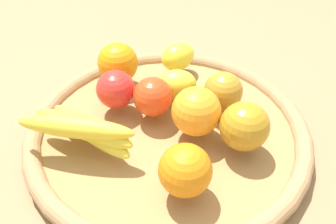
{
  "coord_description": "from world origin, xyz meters",
  "views": [
    {
      "loc": [
        0.37,
        0.23,
        0.42
      ],
      "look_at": [
        0.0,
        0.0,
        0.06
      ],
      "focal_mm": 37.04,
      "sensor_mm": 36.0,
      "label": 1
    }
  ],
  "objects_px": {
    "orange_0": "(185,170)",
    "orange_1": "(196,111)",
    "orange_2": "(118,63)",
    "apple_2": "(244,126)",
    "lemon_0": "(178,56)",
    "apple_1": "(223,91)",
    "lemon_1": "(176,85)",
    "apple_3": "(153,97)",
    "banana_bunch": "(82,128)",
    "apple_0": "(116,89)"
  },
  "relations": [
    {
      "from": "orange_0",
      "to": "orange_1",
      "type": "xyz_separation_m",
      "value": [
        -0.11,
        -0.04,
        0.0
      ]
    },
    {
      "from": "orange_2",
      "to": "apple_2",
      "type": "xyz_separation_m",
      "value": [
        0.04,
        0.27,
        -0.0
      ]
    },
    {
      "from": "lemon_0",
      "to": "apple_1",
      "type": "bearing_deg",
      "value": 62.75
    },
    {
      "from": "lemon_1",
      "to": "orange_0",
      "type": "bearing_deg",
      "value": 34.42
    },
    {
      "from": "orange_0",
      "to": "orange_2",
      "type": "xyz_separation_m",
      "value": [
        -0.16,
        -0.24,
        0.0
      ]
    },
    {
      "from": "orange_1",
      "to": "apple_3",
      "type": "bearing_deg",
      "value": -90.86
    },
    {
      "from": "orange_0",
      "to": "lemon_1",
      "type": "distance_m",
      "value": 0.21
    },
    {
      "from": "orange_2",
      "to": "lemon_1",
      "type": "relative_size",
      "value": 1.05
    },
    {
      "from": "banana_bunch",
      "to": "orange_1",
      "type": "height_order",
      "value": "orange_1"
    },
    {
      "from": "apple_1",
      "to": "lemon_0",
      "type": "xyz_separation_m",
      "value": [
        -0.07,
        -0.13,
        -0.01
      ]
    },
    {
      "from": "orange_2",
      "to": "lemon_1",
      "type": "height_order",
      "value": "orange_2"
    },
    {
      "from": "lemon_0",
      "to": "orange_1",
      "type": "height_order",
      "value": "orange_1"
    },
    {
      "from": "orange_0",
      "to": "banana_bunch",
      "type": "bearing_deg",
      "value": -87.39
    },
    {
      "from": "apple_3",
      "to": "orange_0",
      "type": "bearing_deg",
      "value": 48.64
    },
    {
      "from": "apple_3",
      "to": "apple_1",
      "type": "xyz_separation_m",
      "value": [
        -0.08,
        0.09,
        0.0
      ]
    },
    {
      "from": "lemon_1",
      "to": "apple_0",
      "type": "height_order",
      "value": "apple_0"
    },
    {
      "from": "orange_2",
      "to": "banana_bunch",
      "type": "height_order",
      "value": "orange_2"
    },
    {
      "from": "apple_1",
      "to": "lemon_1",
      "type": "bearing_deg",
      "value": -77.87
    },
    {
      "from": "lemon_1",
      "to": "apple_0",
      "type": "bearing_deg",
      "value": -45.06
    },
    {
      "from": "orange_0",
      "to": "lemon_1",
      "type": "bearing_deg",
      "value": -145.58
    },
    {
      "from": "lemon_1",
      "to": "lemon_0",
      "type": "relative_size",
      "value": 0.98
    },
    {
      "from": "apple_2",
      "to": "orange_0",
      "type": "bearing_deg",
      "value": -15.22
    },
    {
      "from": "orange_0",
      "to": "orange_1",
      "type": "height_order",
      "value": "orange_1"
    },
    {
      "from": "apple_3",
      "to": "apple_2",
      "type": "xyz_separation_m",
      "value": [
        -0.01,
        0.16,
        0.0
      ]
    },
    {
      "from": "banana_bunch",
      "to": "apple_0",
      "type": "bearing_deg",
      "value": -169.74
    },
    {
      "from": "apple_2",
      "to": "lemon_0",
      "type": "distance_m",
      "value": 0.24
    },
    {
      "from": "lemon_1",
      "to": "banana_bunch",
      "type": "distance_m",
      "value": 0.19
    },
    {
      "from": "lemon_1",
      "to": "apple_2",
      "type": "distance_m",
      "value": 0.16
    },
    {
      "from": "apple_1",
      "to": "orange_1",
      "type": "height_order",
      "value": "orange_1"
    },
    {
      "from": "lemon_1",
      "to": "apple_2",
      "type": "relative_size",
      "value": 0.96
    },
    {
      "from": "apple_3",
      "to": "apple_2",
      "type": "bearing_deg",
      "value": 92.89
    },
    {
      "from": "apple_1",
      "to": "lemon_1",
      "type": "relative_size",
      "value": 0.92
    },
    {
      "from": "orange_2",
      "to": "lemon_0",
      "type": "bearing_deg",
      "value": 142.64
    },
    {
      "from": "apple_1",
      "to": "orange_0",
      "type": "bearing_deg",
      "value": 10.3
    },
    {
      "from": "apple_3",
      "to": "lemon_0",
      "type": "distance_m",
      "value": 0.15
    },
    {
      "from": "apple_3",
      "to": "orange_1",
      "type": "distance_m",
      "value": 0.08
    },
    {
      "from": "orange_1",
      "to": "apple_0",
      "type": "bearing_deg",
      "value": -84.07
    },
    {
      "from": "apple_0",
      "to": "orange_2",
      "type": "bearing_deg",
      "value": -144.43
    },
    {
      "from": "apple_1",
      "to": "banana_bunch",
      "type": "relative_size",
      "value": 0.37
    },
    {
      "from": "apple_2",
      "to": "orange_1",
      "type": "height_order",
      "value": "orange_1"
    },
    {
      "from": "orange_2",
      "to": "apple_0",
      "type": "bearing_deg",
      "value": 35.57
    },
    {
      "from": "apple_3",
      "to": "orange_1",
      "type": "bearing_deg",
      "value": 89.14
    },
    {
      "from": "apple_0",
      "to": "apple_3",
      "type": "bearing_deg",
      "value": 104.21
    },
    {
      "from": "orange_0",
      "to": "lemon_0",
      "type": "xyz_separation_m",
      "value": [
        -0.26,
        -0.16,
        -0.01
      ]
    },
    {
      "from": "apple_1",
      "to": "lemon_0",
      "type": "height_order",
      "value": "apple_1"
    },
    {
      "from": "lemon_0",
      "to": "apple_2",
      "type": "bearing_deg",
      "value": 55.43
    },
    {
      "from": "orange_2",
      "to": "apple_0",
      "type": "relative_size",
      "value": 1.14
    },
    {
      "from": "apple_2",
      "to": "banana_bunch",
      "type": "bearing_deg",
      "value": -58.3
    },
    {
      "from": "apple_2",
      "to": "orange_1",
      "type": "bearing_deg",
      "value": -83.09
    },
    {
      "from": "apple_2",
      "to": "lemon_0",
      "type": "bearing_deg",
      "value": -124.57
    }
  ]
}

